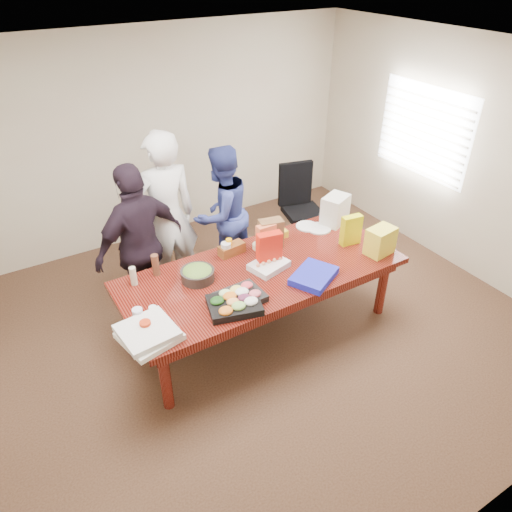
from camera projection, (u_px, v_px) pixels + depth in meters
floor at (262, 328)px, 5.13m from camera, size 5.50×5.00×0.02m
ceiling at (264, 59)px, 3.64m from camera, size 5.50×5.00×0.02m
wall_back at (160, 137)px, 6.17m from camera, size 5.50×0.04×2.70m
wall_front at (506, 404)px, 2.60m from camera, size 5.50×0.04×2.70m
wall_right at (462, 158)px, 5.58m from camera, size 0.04×5.00×2.70m
window_panel at (423, 131)px, 5.91m from camera, size 0.03×1.40×1.10m
window_blinds at (421, 132)px, 5.89m from camera, size 0.04×1.36×1.00m
conference_table at (262, 300)px, 4.92m from camera, size 2.80×1.20×0.75m
office_chair at (303, 210)px, 6.24m from camera, size 0.66×0.66×1.07m
person_center at (166, 218)px, 5.14m from camera, size 0.71×0.47×1.95m
person_right at (222, 214)px, 5.55m from camera, size 0.94×0.82×1.63m
person_left at (141, 245)px, 4.84m from camera, size 1.11×0.71×1.76m
veggie_tray at (234, 305)px, 4.20m from camera, size 0.53×0.46×0.07m
fruit_tray at (240, 297)px, 4.30m from camera, size 0.42×0.33×0.06m
sheet_cake at (269, 265)px, 4.72m from camera, size 0.42×0.35×0.06m
salad_bowl at (198, 275)px, 4.55m from camera, size 0.41×0.41×0.10m
chip_bag_blue at (314, 276)px, 4.57m from camera, size 0.55×0.50×0.07m
chip_bag_red at (269, 249)px, 4.70m from camera, size 0.26×0.14×0.36m
chip_bag_yellow at (351, 230)px, 5.04m from camera, size 0.23×0.11×0.33m
chip_bag_orange at (266, 238)px, 4.91m from camera, size 0.20×0.09×0.31m
mayo_jar at (226, 250)px, 4.87m from camera, size 0.12×0.12×0.16m
mustard_bottle at (229, 247)px, 4.91m from camera, size 0.07×0.07×0.18m
dressing_bottle at (156, 265)px, 4.59m from camera, size 0.07×0.07×0.22m
ranch_bottle at (133, 276)px, 4.46m from camera, size 0.07×0.07×0.19m
banana_bunch at (276, 234)px, 5.21m from camera, size 0.23×0.14×0.08m
bread_loaf at (232, 249)px, 4.93m from camera, size 0.29×0.15×0.11m
kraft_bag at (271, 234)px, 4.98m from camera, size 0.27×0.19×0.32m
red_cup at (146, 328)px, 3.91m from camera, size 0.11×0.11×0.12m
clear_cup_a at (138, 315)px, 4.05m from camera, size 0.11×0.11×0.12m
clear_cup_b at (153, 311)px, 4.10m from camera, size 0.08×0.08×0.10m
pizza_box_lower at (149, 336)px, 3.88m from camera, size 0.50×0.50×0.05m
pizza_box_upper at (147, 331)px, 3.86m from camera, size 0.46×0.46×0.05m
plate_a at (319, 228)px, 5.38m from camera, size 0.33×0.33×0.02m
plate_b at (307, 226)px, 5.42m from camera, size 0.27×0.27×0.02m
dip_bowl_a at (259, 246)px, 5.03m from camera, size 0.16×0.16×0.05m
dip_bowl_b at (199, 268)px, 4.69m from camera, size 0.18×0.18×0.05m
grocery_bag_white at (335, 210)px, 5.42m from camera, size 0.37×0.32×0.33m
grocery_bag_yellow at (380, 241)px, 4.89m from camera, size 0.31×0.24×0.29m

